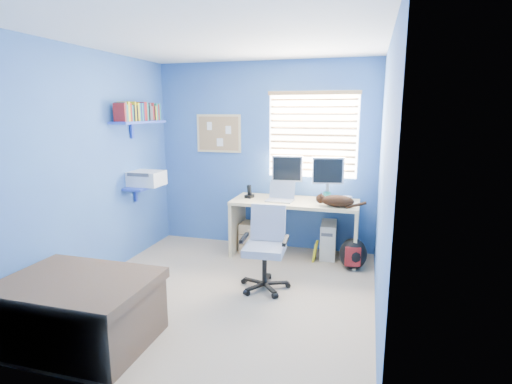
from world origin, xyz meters
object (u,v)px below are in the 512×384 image
(tower_pc, at_px, (328,240))
(desk, at_px, (295,229))
(office_chair, at_px, (265,258))
(laptop, at_px, (280,193))
(cat, at_px, (337,201))

(tower_pc, bearing_deg, desk, -168.22)
(desk, bearing_deg, tower_pc, 14.80)
(office_chair, bearing_deg, desk, 82.68)
(laptop, xyz_separation_m, office_chair, (0.05, -0.92, -0.52))
(desk, xyz_separation_m, tower_pc, (0.42, 0.11, -0.14))
(laptop, bearing_deg, desk, 27.20)
(desk, xyz_separation_m, cat, (0.54, -0.19, 0.44))
(laptop, bearing_deg, office_chair, -83.86)
(tower_pc, xyz_separation_m, office_chair, (-0.55, -1.11, 0.10))
(office_chair, bearing_deg, cat, 50.49)
(desk, xyz_separation_m, office_chair, (-0.13, -1.00, -0.04))
(desk, distance_m, laptop, 0.52)
(cat, distance_m, office_chair, 1.16)
(desk, height_order, office_chair, office_chair)
(desk, distance_m, office_chair, 1.01)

